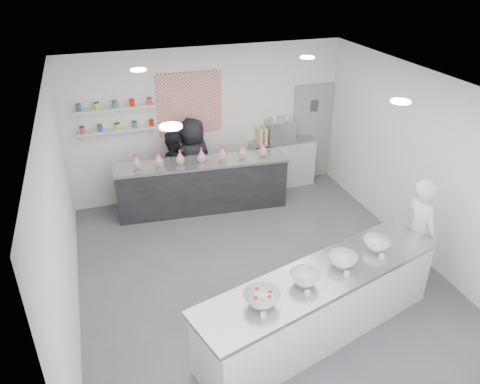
% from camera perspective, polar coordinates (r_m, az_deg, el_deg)
% --- Properties ---
extents(floor, '(6.00, 6.00, 0.00)m').
position_cam_1_polar(floor, '(7.60, 2.27, -9.82)').
color(floor, '#515156').
rests_on(floor, ground).
extents(ceiling, '(6.00, 6.00, 0.00)m').
position_cam_1_polar(ceiling, '(6.23, 2.80, 12.53)').
color(ceiling, white).
rests_on(ceiling, floor).
extents(back_wall, '(5.50, 0.00, 5.50)m').
position_cam_1_polar(back_wall, '(9.42, -3.93, 8.35)').
color(back_wall, white).
rests_on(back_wall, floor).
extents(left_wall, '(0.00, 6.00, 6.00)m').
position_cam_1_polar(left_wall, '(6.46, -21.03, -3.33)').
color(left_wall, white).
rests_on(left_wall, floor).
extents(right_wall, '(0.00, 6.00, 6.00)m').
position_cam_1_polar(right_wall, '(8.09, 21.11, 3.05)').
color(right_wall, white).
rests_on(right_wall, floor).
extents(back_door, '(0.88, 0.04, 2.10)m').
position_cam_1_polar(back_door, '(10.32, 8.75, 7.21)').
color(back_door, gray).
rests_on(back_door, floor).
extents(pattern_panel, '(1.25, 0.03, 1.20)m').
position_cam_1_polar(pattern_panel, '(9.18, -6.13, 10.69)').
color(pattern_panel, '#B63327').
rests_on(pattern_panel, back_wall).
extents(jar_shelf_lower, '(1.45, 0.22, 0.04)m').
position_cam_1_polar(jar_shelf_lower, '(9.05, -14.65, 7.33)').
color(jar_shelf_lower, silver).
rests_on(jar_shelf_lower, back_wall).
extents(jar_shelf_upper, '(1.45, 0.22, 0.04)m').
position_cam_1_polar(jar_shelf_upper, '(8.92, -14.98, 9.85)').
color(jar_shelf_upper, silver).
rests_on(jar_shelf_upper, back_wall).
extents(preserve_jars, '(1.45, 0.10, 0.56)m').
position_cam_1_polar(preserve_jars, '(8.94, -14.86, 8.96)').
color(preserve_jars, '#D63759').
rests_on(preserve_jars, jar_shelf_lower).
extents(downlight_0, '(0.24, 0.24, 0.02)m').
position_cam_1_polar(downlight_0, '(4.96, -8.45, 7.90)').
color(downlight_0, white).
rests_on(downlight_0, ceiling).
extents(downlight_1, '(0.24, 0.24, 0.02)m').
position_cam_1_polar(downlight_1, '(6.06, 19.00, 10.39)').
color(downlight_1, white).
rests_on(downlight_1, ceiling).
extents(downlight_2, '(0.24, 0.24, 0.02)m').
position_cam_1_polar(downlight_2, '(7.44, -12.28, 14.35)').
color(downlight_2, white).
rests_on(downlight_2, ceiling).
extents(downlight_3, '(0.24, 0.24, 0.02)m').
position_cam_1_polar(downlight_3, '(8.21, 8.22, 15.94)').
color(downlight_3, white).
rests_on(downlight_3, ceiling).
extents(prep_counter, '(3.69, 1.79, 0.98)m').
position_cam_1_polar(prep_counter, '(6.38, 9.79, -13.33)').
color(prep_counter, beige).
rests_on(prep_counter, floor).
extents(back_bar, '(3.32, 0.88, 1.02)m').
position_cam_1_polar(back_bar, '(9.09, -4.57, 0.74)').
color(back_bar, black).
rests_on(back_bar, floor).
extents(sneeze_guard, '(3.23, 0.29, 0.28)m').
position_cam_1_polar(sneeze_guard, '(8.55, -4.42, 3.74)').
color(sneeze_guard, white).
rests_on(sneeze_guard, back_bar).
extents(espresso_ledge, '(1.39, 0.44, 1.03)m').
position_cam_1_polar(espresso_ledge, '(10.06, 5.16, 3.57)').
color(espresso_ledge, beige).
rests_on(espresso_ledge, floor).
extents(espresso_machine, '(0.56, 0.39, 0.43)m').
position_cam_1_polar(espresso_machine, '(9.76, 4.94, 7.42)').
color(espresso_machine, '#93969E').
rests_on(espresso_machine, espresso_ledge).
extents(cup_stacks, '(0.24, 0.24, 0.32)m').
position_cam_1_polar(cup_stacks, '(9.64, 2.77, 6.86)').
color(cup_stacks, tan).
rests_on(cup_stacks, espresso_ledge).
extents(prep_bowls, '(2.37, 1.11, 0.15)m').
position_cam_1_polar(prep_bowls, '(6.02, 10.23, -9.26)').
color(prep_bowls, white).
rests_on(prep_bowls, prep_counter).
extents(label_cards, '(2.01, 0.04, 0.07)m').
position_cam_1_polar(label_cards, '(5.66, 11.21, -12.71)').
color(label_cards, white).
rests_on(label_cards, prep_counter).
extents(cookie_bags, '(2.57, 0.38, 0.28)m').
position_cam_1_polar(cookie_bags, '(8.81, -4.73, 4.50)').
color(cookie_bags, '#FF87CD').
rests_on(cookie_bags, back_bar).
extents(woman_prep, '(0.43, 0.64, 1.74)m').
position_cam_1_polar(woman_prep, '(7.48, 20.97, -4.52)').
color(woman_prep, white).
rests_on(woman_prep, floor).
extents(staff_left, '(0.82, 0.67, 1.57)m').
position_cam_1_polar(staff_left, '(9.17, -8.19, 2.73)').
color(staff_left, black).
rests_on(staff_left, floor).
extents(staff_right, '(1.02, 0.86, 1.77)m').
position_cam_1_polar(staff_right, '(9.20, -5.69, 3.64)').
color(staff_right, black).
rests_on(staff_right, floor).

